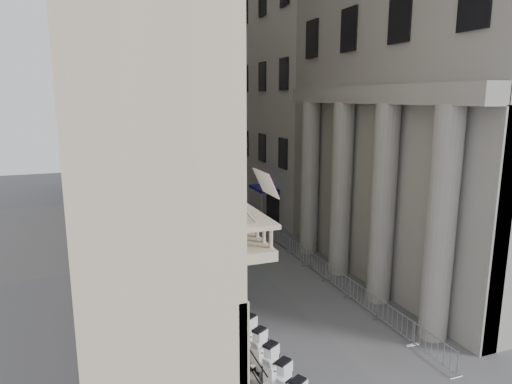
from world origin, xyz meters
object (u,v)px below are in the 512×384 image
(security_tent, at_px, (184,200))
(info_kiosk, at_px, (216,263))
(street_lamp, at_px, (162,165))
(pedestrian_a, at_px, (207,210))
(pedestrian_b, at_px, (220,210))

(security_tent, height_order, info_kiosk, security_tent)
(street_lamp, bearing_deg, pedestrian_a, 11.81)
(info_kiosk, bearing_deg, security_tent, 102.58)
(security_tent, relative_size, info_kiosk, 2.40)
(street_lamp, xyz_separation_m, pedestrian_a, (3.65, 0.43, -4.10))
(street_lamp, distance_m, pedestrian_a, 5.50)
(info_kiosk, xyz_separation_m, pedestrian_a, (2.56, 12.06, 0.12))
(street_lamp, height_order, pedestrian_a, street_lamp)
(security_tent, height_order, street_lamp, street_lamp)
(security_tent, bearing_deg, pedestrian_b, 40.57)
(info_kiosk, bearing_deg, street_lamp, 108.16)
(security_tent, relative_size, street_lamp, 0.46)
(street_lamp, bearing_deg, security_tent, -60.37)
(street_lamp, xyz_separation_m, info_kiosk, (1.09, -11.62, -4.22))
(security_tent, xyz_separation_m, street_lamp, (-1.13, 2.46, 2.40))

